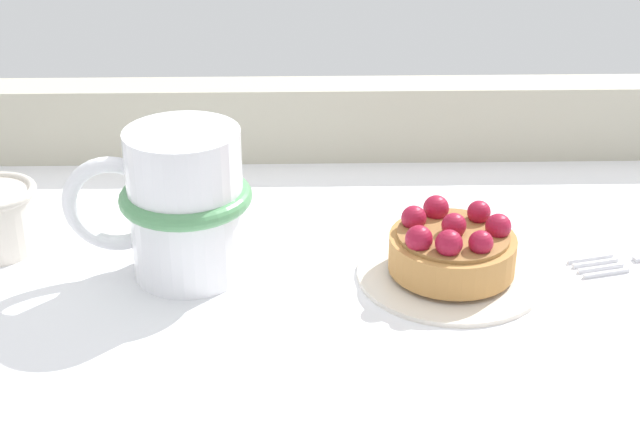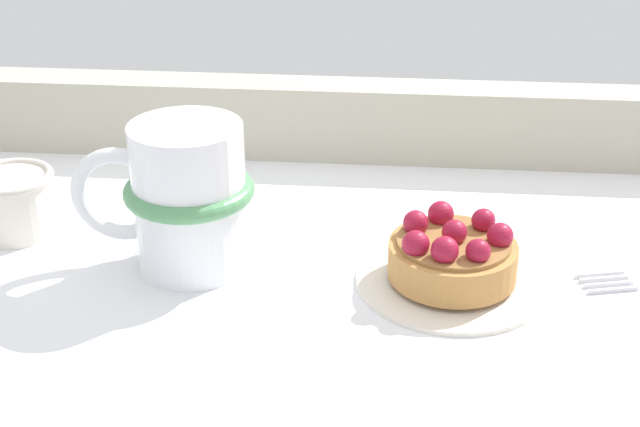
# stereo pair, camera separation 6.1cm
# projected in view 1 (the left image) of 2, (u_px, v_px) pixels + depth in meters

# --- Properties ---
(ground_plane) EXTENTS (0.85, 0.44, 0.03)m
(ground_plane) POSITION_uv_depth(u_px,v_px,m) (361.00, 282.00, 0.66)
(ground_plane) COLOR white
(window_rail_back) EXTENTS (0.83, 0.04, 0.07)m
(window_rail_back) POSITION_uv_depth(u_px,v_px,m) (349.00, 119.00, 0.81)
(window_rail_back) COLOR #B2AD99
(window_rail_back) RESTS_ON ground_plane
(dessert_plate) EXTENTS (0.13, 0.13, 0.01)m
(dessert_plate) POSITION_uv_depth(u_px,v_px,m) (450.00, 273.00, 0.63)
(dessert_plate) COLOR silver
(dessert_plate) RESTS_ON ground_plane
(raspberry_tart) EXTENTS (0.09, 0.09, 0.04)m
(raspberry_tart) POSITION_uv_depth(u_px,v_px,m) (452.00, 247.00, 0.62)
(raspberry_tart) COLOR #B77F42
(raspberry_tart) RESTS_ON dessert_plate
(coffee_mug) EXTENTS (0.13, 0.09, 0.10)m
(coffee_mug) POSITION_uv_depth(u_px,v_px,m) (181.00, 203.00, 0.62)
(coffee_mug) COLOR white
(coffee_mug) RESTS_ON ground_plane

